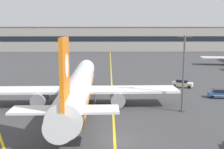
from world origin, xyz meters
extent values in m
plane|color=#3D3D3F|center=(0.00, 0.00, 0.00)|extent=(400.00, 400.00, 0.00)
cube|color=yellow|center=(0.00, 30.00, 0.00)|extent=(2.34, 179.99, 0.01)
cylinder|color=white|center=(-5.64, 14.06, 3.50)|extent=(4.16, 36.04, 3.80)
cone|color=white|center=(-5.84, 33.36, 3.50)|extent=(3.64, 2.64, 3.61)
cone|color=white|center=(-5.45, -5.33, 3.90)|extent=(2.88, 2.83, 2.85)
cube|color=orange|center=(-5.64, 14.06, 2.46)|extent=(4.05, 33.16, 0.44)
cube|color=black|center=(-5.82, 31.46, 4.17)|extent=(2.86, 1.13, 0.60)
cube|color=white|center=(-5.65, 14.66, 2.65)|extent=(32.05, 5.12, 0.36)
cylinder|color=gray|center=(-11.84, 13.60, 1.43)|extent=(2.34, 3.62, 2.30)
cylinder|color=black|center=(-11.86, 15.45, 1.43)|extent=(1.96, 0.20, 1.95)
cylinder|color=gray|center=(0.56, 13.73, 1.43)|extent=(2.34, 3.62, 2.30)
cylinder|color=black|center=(0.54, 15.58, 1.43)|extent=(1.96, 0.20, 1.95)
cube|color=orange|center=(-5.49, -1.73, 8.05)|extent=(0.45, 4.80, 7.20)
cylinder|color=white|center=(-5.49, -1.43, 8.77)|extent=(0.46, 2.40, 2.40)
cube|color=white|center=(-5.48, -2.33, 4.36)|extent=(11.03, 2.91, 0.24)
cylinder|color=#4C4C51|center=(-5.79, 28.56, 1.48)|extent=(0.24, 0.24, 1.60)
cylinder|color=black|center=(-5.79, 28.56, 0.45)|extent=(0.41, 0.90, 0.90)
cylinder|color=#4C4C51|center=(-8.22, 12.04, 1.77)|extent=(0.24, 0.24, 1.60)
cylinder|color=black|center=(-8.22, 12.04, 0.65)|extent=(0.41, 1.30, 1.30)
cylinder|color=#4C4C51|center=(-3.02, 12.09, 1.77)|extent=(0.24, 0.24, 1.60)
cylinder|color=black|center=(-3.02, 12.09, 0.65)|extent=(0.41, 1.30, 1.30)
cylinder|color=#515156|center=(10.30, 11.09, 5.75)|extent=(0.28, 0.28, 11.49)
cylinder|color=#333338|center=(10.30, 11.09, 0.05)|extent=(0.90, 0.90, 0.10)
cube|color=#515156|center=(10.30, 11.09, 11.34)|extent=(2.20, 0.16, 0.16)
cube|color=black|center=(9.40, 11.09, 11.14)|extent=(0.44, 0.36, 0.28)
cube|color=black|center=(11.20, 11.09, 11.14)|extent=(0.44, 0.36, 0.28)
cube|color=#2351A8|center=(19.54, 19.26, 0.62)|extent=(4.47, 2.60, 0.84)
cube|color=black|center=(19.45, 19.28, 1.34)|extent=(2.58, 2.01, 0.60)
cylinder|color=orange|center=(19.54, 19.26, 1.72)|extent=(0.14, 0.14, 0.14)
cube|color=yellow|center=(19.54, 19.26, 0.62)|extent=(4.28, 2.59, 0.14)
cylinder|color=black|center=(17.85, 18.71, 0.32)|extent=(0.67, 0.34, 0.64)
cylinder|color=black|center=(18.20, 20.43, 0.32)|extent=(0.67, 0.34, 0.64)
cube|color=white|center=(15.23, 28.80, 0.62)|extent=(4.56, 3.46, 0.84)
cube|color=black|center=(15.14, 28.84, 1.34)|extent=(2.77, 2.44, 0.60)
cylinder|color=orange|center=(15.23, 28.80, 1.72)|extent=(0.14, 0.14, 0.14)
cube|color=yellow|center=(15.23, 28.80, 0.62)|extent=(4.39, 3.41, 0.14)
cylinder|color=black|center=(13.45, 28.69, 0.32)|extent=(0.67, 0.48, 0.64)
cylinder|color=black|center=(14.22, 30.27, 0.32)|extent=(0.67, 0.48, 0.64)
cylinder|color=black|center=(16.24, 27.33, 0.32)|extent=(0.67, 0.48, 0.64)
cylinder|color=black|center=(17.01, 28.91, 0.32)|extent=(0.67, 0.48, 0.64)
cone|color=orange|center=(-4.67, 30.08, 0.28)|extent=(0.36, 0.36, 0.55)
cylinder|color=white|center=(-4.67, 30.08, 0.30)|extent=(0.23, 0.23, 0.07)
cube|color=orange|center=(-4.67, 30.08, 0.01)|extent=(0.44, 0.44, 0.03)
cube|color=#9E998E|center=(-5.19, 128.82, 6.54)|extent=(145.91, 12.00, 13.08)
cube|color=black|center=(-5.19, 122.77, 6.94)|extent=(140.07, 0.12, 2.80)
cube|color=slate|center=(-5.19, 128.82, 13.28)|extent=(146.31, 12.40, 0.40)
camera|label=1|loc=(-1.30, -29.76, 12.51)|focal=44.70mm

